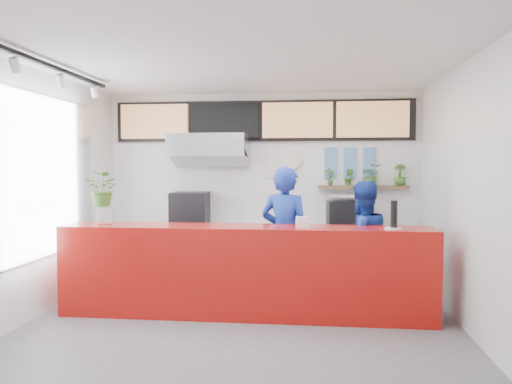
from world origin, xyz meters
The scene contains 44 objects.
floor centered at (0.00, 0.00, 0.00)m, with size 5.00×5.00×0.00m, color slate.
ceiling centered at (0.00, 0.00, 3.00)m, with size 5.00×5.00×0.00m, color silver.
wall_back centered at (0.00, 2.50, 1.50)m, with size 5.00×5.00×0.00m, color white.
wall_left centered at (-2.50, 0.00, 1.50)m, with size 5.00×5.00×0.00m, color white.
wall_right centered at (2.50, 0.00, 1.50)m, with size 5.00×5.00×0.00m, color white.
service_counter centered at (0.00, 0.40, 0.55)m, with size 4.50×0.60×1.10m, color #AA110C.
cream_band centered at (0.00, 2.49, 2.60)m, with size 5.00×0.02×0.80m, color beige.
prep_bench centered at (-0.80, 2.20, 0.45)m, with size 1.80×0.60×0.90m, color #B2B5BA.
panini_oven centered at (-1.13, 2.20, 1.16)m, with size 0.57×0.57×0.51m, color black.
extraction_hood centered at (-0.80, 2.15, 2.15)m, with size 1.20×0.70×0.35m, color #B2B5BA.
hood_lip centered at (-0.80, 2.15, 1.95)m, with size 1.20×0.70×0.08m, color #B2B5BA.
right_bench centered at (1.50, 2.20, 0.45)m, with size 1.80×0.60×0.90m, color #B2B5BA.
espresso_machine centered at (1.34, 2.20, 1.09)m, with size 0.60×0.43×0.39m, color black.
espresso_tray centered at (1.34, 2.20, 1.38)m, with size 0.55×0.38×0.05m, color silver.
herb_shelf centered at (1.60, 2.40, 1.50)m, with size 1.40×0.18×0.04m, color brown.
menu_board_far_left centered at (-1.75, 2.38, 2.55)m, with size 1.10×0.10×0.55m, color tan.
menu_board_mid_left centered at (-0.59, 2.38, 2.55)m, with size 1.10×0.10×0.55m, color black.
menu_board_mid_right centered at (0.57, 2.38, 2.55)m, with size 1.10×0.10×0.55m, color tan.
menu_board_far_right centered at (1.73, 2.38, 2.55)m, with size 1.10×0.10×0.55m, color tan.
soffit centered at (0.00, 2.46, 2.55)m, with size 4.80×0.04×0.65m, color black.
window_pane centered at (-2.47, 0.30, 1.70)m, with size 0.04×2.20×1.90m, color silver.
window_frame centered at (-2.45, 0.30, 1.70)m, with size 0.03×2.30×2.00m, color #B2B5BA.
track_rail centered at (-2.10, 0.00, 2.94)m, with size 0.05×2.40×0.04m, color black.
dec_plate_a centered at (0.15, 2.47, 1.75)m, with size 0.24×0.24×0.03m, color silver.
dec_plate_b centered at (0.45, 2.47, 1.65)m, with size 0.24×0.24×0.03m, color silver.
dec_plate_c centered at (0.15, 2.47, 1.45)m, with size 0.24×0.24×0.03m, color silver.
dec_plate_d centered at (0.50, 2.47, 1.90)m, with size 0.24×0.24×0.03m, color silver.
photo_frame_a centered at (1.10, 2.48, 2.00)m, with size 0.20×0.02×0.25m, color #598CBF.
photo_frame_b centered at (1.40, 2.48, 2.00)m, with size 0.20×0.02×0.25m, color #598CBF.
photo_frame_c centered at (1.70, 2.48, 2.00)m, with size 0.20×0.02×0.25m, color #598CBF.
photo_frame_d centered at (1.10, 2.48, 1.75)m, with size 0.20×0.02×0.25m, color #598CBF.
photo_frame_e centered at (1.40, 2.48, 1.75)m, with size 0.20×0.02×0.25m, color #598CBF.
photo_frame_f centered at (1.70, 2.48, 1.75)m, with size 0.20×0.02×0.25m, color #598CBF.
staff_center centered at (0.46, 0.93, 0.91)m, with size 0.67×0.44×1.82m, color #163399.
staff_right centered at (1.43, 0.89, 0.82)m, with size 0.80×0.62×1.64m, color #163399.
herb_a centered at (1.09, 2.40, 1.66)m, with size 0.15×0.10×0.28m, color #3C6F27.
herb_b centered at (1.38, 2.40, 1.65)m, with size 0.15×0.12×0.27m, color #3C6F27.
herb_c centered at (1.73, 2.40, 1.69)m, with size 0.30×0.26×0.34m, color #3C6F27.
herb_d centered at (2.16, 2.40, 1.69)m, with size 0.19×0.17×0.34m, color #3C6F27.
glass_vase centered at (-1.77, 0.37, 1.22)m, with size 0.20×0.20×0.24m, color white.
basil_vase centered at (-1.77, 0.37, 1.54)m, with size 0.40×0.35×0.44m, color #3C6F27.
napkin_holder centered at (0.70, 0.31, 1.17)m, with size 0.15×0.09×0.13m, color white.
white_plate centered at (1.75, 0.34, 1.11)m, with size 0.20×0.20×0.02m, color white.
pepper_mill centered at (1.75, 0.34, 1.27)m, with size 0.08×0.08×0.31m, color black.
Camera 1 is at (0.80, -5.55, 1.83)m, focal length 35.00 mm.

